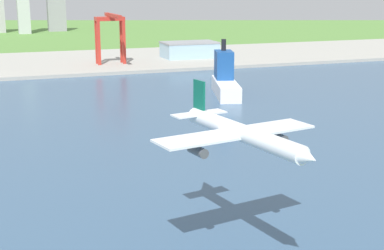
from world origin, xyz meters
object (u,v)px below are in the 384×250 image
Objects in this scene: ferry_boat at (225,79)px; warehouse_annex at (190,50)px; port_crane_red at (111,28)px; airplane_landing at (242,133)px.

ferry_boat reaches higher than warehouse_annex.
port_crane_red is at bearing -165.42° from warehouse_annex.
port_crane_red reaches higher than ferry_boat.
airplane_landing is at bearing -107.88° from warehouse_annex.
airplane_landing is 311.33m from port_crane_red.
ferry_boat is 1.02× the size of port_crane_red.
port_crane_red reaches higher than airplane_landing.
ferry_boat is 150.19m from warehouse_annex.
ferry_boat is (73.80, 180.09, -19.84)m from airplane_landing.
ferry_boat is 135.75m from port_crane_red.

